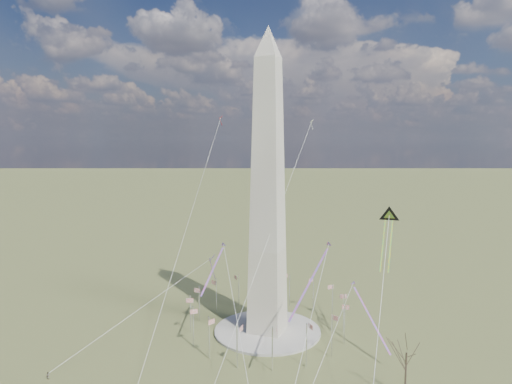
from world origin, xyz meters
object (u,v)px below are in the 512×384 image
(tree_near, at_px, (407,349))
(kite_delta_black, at_px, (389,219))
(person_west, at_px, (48,376))
(washington_monument, at_px, (268,192))

(tree_near, bearing_deg, kite_delta_black, 102.57)
(person_west, relative_size, kite_delta_black, 0.09)
(person_west, height_order, kite_delta_black, kite_delta_black)
(person_west, xyz_separation_m, kite_delta_black, (83.34, 63.15, 38.29))
(tree_near, bearing_deg, washington_monument, 152.08)
(washington_monument, xyz_separation_m, person_west, (-45.85, -50.24, -46.98))
(tree_near, bearing_deg, person_west, -164.17)
(tree_near, height_order, kite_delta_black, kite_delta_black)
(washington_monument, distance_m, person_west, 82.66)
(washington_monument, bearing_deg, kite_delta_black, 19.01)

